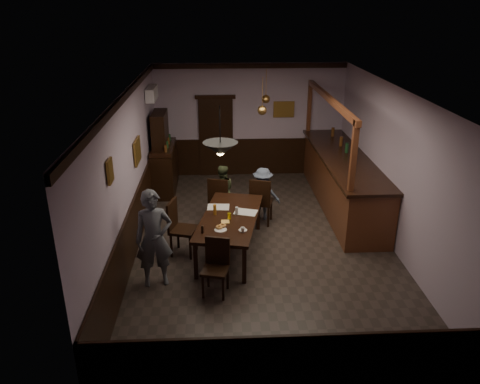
{
  "coord_description": "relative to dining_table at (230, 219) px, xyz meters",
  "views": [
    {
      "loc": [
        -0.87,
        -8.18,
        4.51
      ],
      "look_at": [
        -0.46,
        -0.1,
        1.15
      ],
      "focal_mm": 35.0,
      "sensor_mm": 36.0,
      "label": 1
    }
  ],
  "objects": [
    {
      "name": "chair_far_right",
      "position": [
        0.69,
        1.15,
        -0.11
      ],
      "size": [
        0.56,
        0.56,
        1.05
      ],
      "rotation": [
        0.0,
        0.0,
        2.87
      ],
      "color": "black",
      "rests_on": "ground"
    },
    {
      "name": "door_back",
      "position": [
        -0.24,
        4.25,
        0.36
      ],
      "size": [
        0.9,
        0.06,
        2.1
      ],
      "primitive_type": "cube",
      "color": "black",
      "rests_on": "ground"
    },
    {
      "name": "person_standing",
      "position": [
        -1.28,
        -1.01,
        0.16
      ],
      "size": [
        0.69,
        0.52,
        1.7
      ],
      "primitive_type": "imported",
      "rotation": [
        0.0,
        0.0,
        0.2
      ],
      "color": "#545861",
      "rests_on": "ground"
    },
    {
      "name": "pendant_brass_far",
      "position": [
        0.96,
        3.14,
        1.61
      ],
      "size": [
        0.2,
        0.2,
        0.81
      ],
      "color": "#BF8C3F",
      "rests_on": "ground"
    },
    {
      "name": "dining_table",
      "position": [
        0.0,
        0.0,
        0.0
      ],
      "size": [
        1.42,
        2.36,
        0.75
      ],
      "rotation": [
        0.0,
        0.0,
        -0.2
      ],
      "color": "black",
      "rests_on": "ground"
    },
    {
      "name": "person_seated_right",
      "position": [
        0.75,
        1.43,
        -0.1
      ],
      "size": [
        0.83,
        0.58,
        1.18
      ],
      "primitive_type": "imported",
      "rotation": [
        0.0,
        0.0,
        2.93
      ],
      "color": "#4F5C72",
      "rests_on": "ground"
    },
    {
      "name": "pendant_iron",
      "position": [
        -0.16,
        -0.78,
        1.62
      ],
      "size": [
        0.56,
        0.56,
        0.81
      ],
      "color": "black",
      "rests_on": "ground"
    },
    {
      "name": "pastry_plate",
      "position": [
        -0.18,
        -0.57,
        0.07
      ],
      "size": [
        0.22,
        0.22,
        0.01
      ],
      "primitive_type": "cylinder",
      "color": "white",
      "rests_on": "dining_table"
    },
    {
      "name": "pendant_brass_mid",
      "position": [
        0.76,
        1.95,
        1.61
      ],
      "size": [
        0.2,
        0.2,
        0.81
      ],
      "color": "#BF8C3F",
      "rests_on": "ground"
    },
    {
      "name": "sideboard",
      "position": [
        -1.55,
        3.21,
        0.11
      ],
      "size": [
        0.54,
        1.51,
        1.99
      ],
      "color": "black",
      "rests_on": "ground"
    },
    {
      "name": "chair_far_left",
      "position": [
        -0.19,
        1.33,
        -0.13
      ],
      "size": [
        0.54,
        0.54,
        1.02
      ],
      "rotation": [
        0.0,
        0.0,
        2.89
      ],
      "color": "black",
      "rests_on": "ground"
    },
    {
      "name": "chair_near",
      "position": [
        -0.26,
        -1.3,
        -0.17
      ],
      "size": [
        0.5,
        0.5,
        0.95
      ],
      "rotation": [
        0.0,
        0.0,
        -0.24
      ],
      "color": "black",
      "rests_on": "ground"
    },
    {
      "name": "newspaper_right",
      "position": [
        0.3,
        0.15,
        0.07
      ],
      "size": [
        0.49,
        0.41,
        0.01
      ],
      "primitive_type": "cube",
      "rotation": [
        0.0,
        0.0,
        -0.31
      ],
      "color": "silver",
      "rests_on": "dining_table"
    },
    {
      "name": "napkin",
      "position": [
        -0.09,
        -0.23,
        0.07
      ],
      "size": [
        0.18,
        0.18,
        0.0
      ],
      "primitive_type": "cube",
      "rotation": [
        0.0,
        0.0,
        -0.2
      ],
      "color": "#FCC55D",
      "rests_on": "dining_table"
    },
    {
      "name": "beer_glass",
      "position": [
        -0.28,
        0.08,
        0.16
      ],
      "size": [
        0.06,
        0.06,
        0.2
      ],
      "primitive_type": "cylinder",
      "color": "#BF721E",
      "rests_on": "dining_table"
    },
    {
      "name": "ac_unit",
      "position": [
        -1.72,
        3.2,
        1.76
      ],
      "size": [
        0.2,
        0.85,
        0.3
      ],
      "color": "white",
      "rests_on": "ground"
    },
    {
      "name": "picture_back",
      "position": [
        1.56,
        4.26,
        1.11
      ],
      "size": [
        0.55,
        0.04,
        0.42
      ],
      "color": "olive",
      "rests_on": "ground"
    },
    {
      "name": "pastry_ring_a",
      "position": [
        -0.2,
        -0.51,
        0.1
      ],
      "size": [
        0.13,
        0.13,
        0.04
      ],
      "primitive_type": "torus",
      "color": "#C68C47",
      "rests_on": "pastry_plate"
    },
    {
      "name": "chair_side",
      "position": [
        -0.96,
        -0.0,
        -0.1
      ],
      "size": [
        0.57,
        0.57,
        1.06
      ],
      "rotation": [
        0.0,
        0.0,
        1.3
      ],
      "color": "black",
      "rests_on": "ground"
    },
    {
      "name": "picture_left_large",
      "position": [
        -1.8,
        1.1,
        1.01
      ],
      "size": [
        0.04,
        0.62,
        0.48
      ],
      "color": "olive",
      "rests_on": "ground"
    },
    {
      "name": "pepper_mill",
      "position": [
        -0.49,
        -0.66,
        0.13
      ],
      "size": [
        0.04,
        0.04,
        0.14
      ],
      "primitive_type": "cylinder",
      "color": "black",
      "rests_on": "dining_table"
    },
    {
      "name": "soda_can",
      "position": [
        -0.01,
        -0.13,
        0.12
      ],
      "size": [
        0.07,
        0.07,
        0.12
      ],
      "primitive_type": "cylinder",
      "color": "yellow",
      "rests_on": "dining_table"
    },
    {
      "name": "room",
      "position": [
        0.66,
        0.3,
        0.81
      ],
      "size": [
        5.01,
        8.01,
        3.01
      ],
      "color": "#2D2621",
      "rests_on": "ground"
    },
    {
      "name": "person_seated_left",
      "position": [
        -0.13,
        1.61,
        -0.09
      ],
      "size": [
        0.6,
        0.48,
        1.19
      ],
      "primitive_type": "imported",
      "rotation": [
        0.0,
        0.0,
        3.2
      ],
      "color": "#455030",
      "rests_on": "ground"
    },
    {
      "name": "picture_left_small",
      "position": [
        -1.8,
        -1.3,
        1.46
      ],
      "size": [
        0.04,
        0.28,
        0.36
      ],
      "color": "olive",
      "rests_on": "ground"
    },
    {
      "name": "newspaper_left",
      "position": [
        -0.21,
        0.41,
        0.07
      ],
      "size": [
        0.44,
        0.33,
        0.01
      ],
      "primitive_type": "cube",
      "rotation": [
        0.0,
        0.0,
        -0.06
      ],
      "color": "silver",
      "rests_on": "dining_table"
    },
    {
      "name": "pastry_ring_b",
      "position": [
        -0.14,
        -0.45,
        0.1
      ],
      "size": [
        0.13,
        0.13,
        0.04
      ],
      "primitive_type": "torus",
      "color": "#C68C47",
      "rests_on": "pastry_plate"
    },
    {
      "name": "saucer",
      "position": [
        0.21,
        -0.6,
        0.07
      ],
      "size": [
        0.15,
        0.15,
        0.01
      ],
      "primitive_type": "cylinder",
      "color": "white",
      "rests_on": "dining_table"
    },
    {
      "name": "coffee_cup",
      "position": [
        0.2,
        -0.65,
        0.11
      ],
      "size": [
        0.09,
        0.09,
        0.07
      ],
      "primitive_type": "imported",
      "rotation": [
        0.0,
        0.0,
        -0.2
      ],
      "color": "white",
      "rests_on": "saucer"
    },
    {
      "name": "bar_counter",
      "position": [
        2.65,
        2.06,
        -0.04
      ],
      "size": [
        1.06,
        4.57,
        2.56
      ],
      "color": "#542816",
      "rests_on": "ground"
    },
    {
      "name": "water_glass",
      "position": [
        0.13,
        0.07,
        0.14
      ],
      "size": [
        0.06,
        0.06,
        0.15
      ],
      "primitive_type": "cylinder",
      "color": "silver",
      "rests_on": "dining_table"
    }
  ]
}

